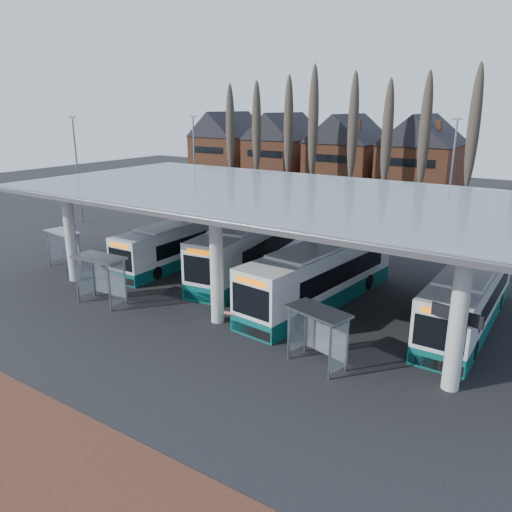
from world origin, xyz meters
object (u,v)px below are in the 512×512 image
Objects in this scene: shelter_2 at (320,324)px; bus_0 at (179,244)px; bus_1 at (254,248)px; shelter_0 at (65,241)px; bus_2 at (321,275)px; shelter_1 at (102,269)px; bus_3 at (468,298)px.

bus_0 is at bearing 167.80° from shelter_2.
shelter_0 is at bearing -157.92° from bus_1.
bus_2 is 12.70m from shelter_1.
bus_0 is at bearing -173.22° from bus_1.
bus_3 is 3.75× the size of shelter_2.
bus_1 reaches higher than bus_0.
bus_1 reaches higher than bus_3.
bus_2 is 4.05× the size of shelter_1.
shelter_2 is (3.32, -6.77, 0.26)m from bus_2.
bus_0 reaches higher than shelter_0.
bus_0 is 0.87× the size of bus_2.
shelter_2 is (9.71, -9.22, 0.19)m from bus_1.
bus_3 is at bearing 20.60° from shelter_0.
shelter_1 is at bearing -139.41° from bus_2.
bus_3 is (7.88, 1.25, -0.12)m from bus_2.
shelter_1 is (7.65, -3.09, 0.15)m from shelter_0.
bus_1 is 13.39m from shelter_2.
bus_2 reaches higher than shelter_0.
bus_1 is 4.40× the size of shelter_0.
shelter_0 is at bearing -168.26° from bus_3.
bus_2 is 4.12× the size of shelter_2.
bus_0 is 3.60× the size of shelter_2.
bus_1 reaches higher than bus_2.
bus_1 is at bearing 38.17° from shelter_0.
bus_1 is at bearing 165.05° from bus_2.
bus_1 is 6.84m from bus_2.
bus_3 is (19.84, 0.19, 0.06)m from bus_0.
shelter_2 is at bearing -50.69° from bus_1.
shelter_0 is 21.59m from shelter_2.
bus_2 reaches higher than shelter_1.
bus_0 is 17.19m from shelter_2.
shelter_2 is at bearing -27.86° from bus_0.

